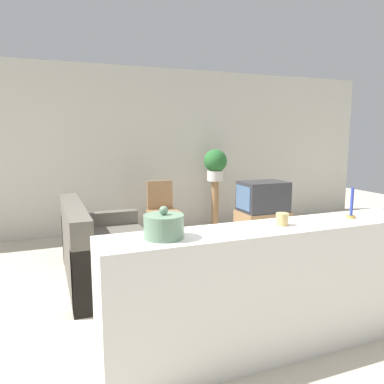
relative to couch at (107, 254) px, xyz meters
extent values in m
plane|color=beige|center=(0.92, -1.32, -0.30)|extent=(14.00, 14.00, 0.00)
cube|color=beige|center=(0.92, 2.11, 1.05)|extent=(9.00, 0.06, 2.70)
cube|color=#605B51|center=(0.05, 0.00, -0.08)|extent=(0.95, 1.67, 0.45)
cube|color=#605B51|center=(-0.32, 0.00, 0.36)|extent=(0.20, 1.67, 0.43)
cube|color=#605B51|center=(0.05, -0.76, 0.01)|extent=(0.95, 0.16, 0.62)
cube|color=#605B51|center=(0.05, 0.76, 0.01)|extent=(0.95, 0.16, 0.62)
cube|color=#9E754C|center=(2.40, 0.60, -0.06)|extent=(0.71, 0.51, 0.48)
cube|color=#333338|center=(2.40, 0.60, 0.40)|extent=(0.66, 0.48, 0.44)
cube|color=#4C6B93|center=(2.06, 0.60, 0.40)|extent=(0.02, 0.39, 0.35)
cube|color=#9E754C|center=(1.03, 1.14, 0.16)|extent=(0.44, 0.44, 0.04)
cube|color=#9E754C|center=(1.03, 1.34, 0.40)|extent=(0.40, 0.04, 0.43)
cylinder|color=#9E754C|center=(0.84, 0.95, -0.08)|extent=(0.04, 0.04, 0.44)
cylinder|color=#9E754C|center=(1.22, 0.95, -0.08)|extent=(0.04, 0.04, 0.44)
cylinder|color=#9E754C|center=(0.84, 1.33, -0.08)|extent=(0.04, 0.04, 0.44)
cylinder|color=#9E754C|center=(1.22, 1.33, -0.08)|extent=(0.04, 0.04, 0.44)
cylinder|color=#9E754C|center=(2.09, 1.60, 0.12)|extent=(0.12, 0.12, 0.83)
cylinder|color=white|center=(2.09, 1.60, 0.62)|extent=(0.27, 0.27, 0.17)
sphere|color=#2D7033|center=(2.09, 1.60, 0.87)|extent=(0.39, 0.39, 0.39)
cube|color=white|center=(0.92, -1.85, 0.18)|extent=(2.53, 0.44, 0.96)
cylinder|color=gray|center=(0.09, -1.85, 0.74)|extent=(0.26, 0.26, 0.15)
sphere|color=gray|center=(0.09, -1.85, 0.84)|extent=(0.06, 0.06, 0.06)
cylinder|color=tan|center=(0.99, -1.85, 0.70)|extent=(0.09, 0.09, 0.09)
cylinder|color=#B7933D|center=(1.64, -1.85, 0.67)|extent=(0.07, 0.07, 0.02)
cylinder|color=#2D3D9E|center=(1.64, -1.85, 0.79)|extent=(0.02, 0.02, 0.22)
camera|label=1|loc=(-0.60, -4.07, 1.32)|focal=35.00mm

